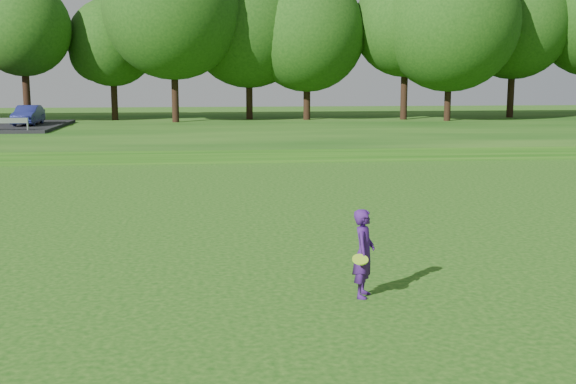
{
  "coord_description": "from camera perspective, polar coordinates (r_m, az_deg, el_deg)",
  "views": [
    {
      "loc": [
        -2.36,
        -13.18,
        4.12
      ],
      "look_at": [
        -0.72,
        3.42,
        1.3
      ],
      "focal_mm": 45.0,
      "sensor_mm": 36.0,
      "label": 1
    }
  ],
  "objects": [
    {
      "name": "walking_path",
      "position": [
        33.52,
        -1.56,
        2.57
      ],
      "size": [
        130.0,
        1.6,
        0.04
      ],
      "primitive_type": "cube",
      "color": "gray",
      "rests_on": "ground"
    },
    {
      "name": "woman",
      "position": [
        13.29,
        6.01,
        -4.84
      ],
      "size": [
        0.57,
        0.82,
        1.64
      ],
      "color": "#3C1666",
      "rests_on": "ground"
    },
    {
      "name": "treeline",
      "position": [
        51.39,
        -3.08,
        14.02
      ],
      "size": [
        104.0,
        7.0,
        15.0
      ],
      "primitive_type": null,
      "color": "#163D0E",
      "rests_on": "berm"
    },
    {
      "name": "ground",
      "position": [
        14.01,
        4.36,
        -7.54
      ],
      "size": [
        140.0,
        140.0,
        0.0
      ],
      "primitive_type": "plane",
      "color": "#12450D",
      "rests_on": "ground"
    },
    {
      "name": "berm",
      "position": [
        47.39,
        -2.77,
        4.96
      ],
      "size": [
        130.0,
        30.0,
        0.6
      ],
      "primitive_type": "cube",
      "color": "#12450D",
      "rests_on": "ground"
    }
  ]
}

